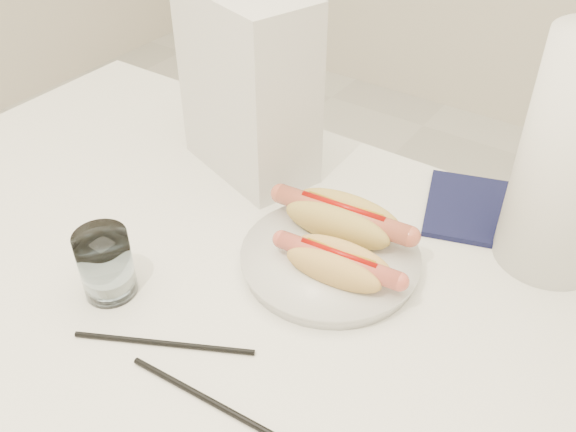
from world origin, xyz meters
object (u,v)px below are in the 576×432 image
Objects in this scene: hotdog_left at (342,219)px; hotdog_right at (338,264)px; table at (222,328)px; water_glass at (106,264)px; napkin_box at (248,85)px; plate at (330,260)px.

hotdog_right is at bearing -67.91° from hotdog_left.
hotdog_left reaches higher than hotdog_right.
table is at bearing -119.08° from hotdog_left.
table is 13.95× the size of water_glass.
table is 0.34m from napkin_box.
napkin_box is at bearing 149.92° from plate.
napkin_box is (-0.21, 0.08, 0.09)m from hotdog_left.
plate is 1.40× the size of hotdog_right.
hotdog_left is 1.19× the size of hotdog_right.
table is 0.20m from hotdog_left.
plate is (0.08, 0.12, 0.07)m from table.
water_glass is at bearing -136.00° from plate.
plate is at bearing -81.25° from hotdog_left.
table is at bearing -125.32° from plate.
water_glass is (-0.19, -0.19, 0.03)m from plate.
plate is 1.18× the size of hotdog_left.
plate is 0.80× the size of napkin_box.
water_glass is 0.33m from napkin_box.
hotdog_left is 0.29m from water_glass.
napkin_box is at bearing 142.33° from hotdog_right.
plate is at bearing 54.68° from table.
napkin_box reaches higher than plate.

